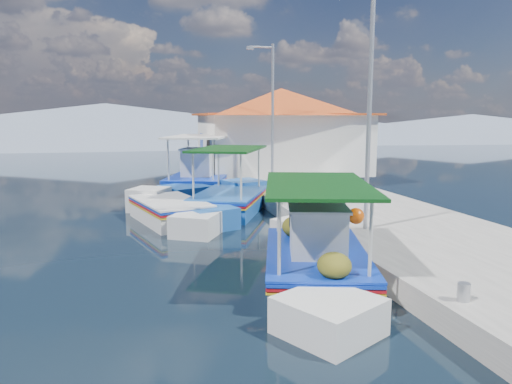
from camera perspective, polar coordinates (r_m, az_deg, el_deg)
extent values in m
plane|color=black|center=(9.94, -6.47, -11.19)|extent=(160.00, 160.00, 0.00)
cube|color=#A7A39C|center=(17.11, 10.73, -1.88)|extent=(5.00, 44.00, 0.50)
cylinder|color=#A5A8AD|center=(8.45, 23.51, -10.88)|extent=(0.20, 0.20, 0.30)
cylinder|color=#A5A8AD|center=(12.62, 9.65, -3.84)|extent=(0.20, 0.20, 0.30)
cylinder|color=#A5A8AD|center=(18.17, 2.10, 0.17)|extent=(0.20, 0.20, 0.30)
cylinder|color=#A5A8AD|center=(23.95, -1.86, 2.29)|extent=(0.20, 0.20, 0.30)
cube|color=silver|center=(10.23, 7.13, -9.45)|extent=(2.96, 4.26, 0.85)
cube|color=silver|center=(12.25, -0.16, -5.77)|extent=(1.92, 1.92, 0.94)
cube|color=silver|center=(8.52, 17.58, -13.66)|extent=(1.86, 1.86, 0.80)
cube|color=#0D30AC|center=(10.11, 7.18, -7.34)|extent=(3.05, 4.39, 0.05)
cube|color=maroon|center=(10.13, 7.17, -7.73)|extent=(3.05, 4.39, 0.04)
cube|color=gold|center=(10.15, 7.16, -8.07)|extent=(3.05, 4.39, 0.04)
cube|color=#0D30AC|center=(10.10, 7.18, -7.00)|extent=(3.06, 4.36, 0.04)
cube|color=brown|center=(10.10, 7.18, -7.15)|extent=(2.79, 4.14, 0.04)
cube|color=silver|center=(9.78, 8.19, -4.74)|extent=(1.36, 1.41, 0.98)
cube|color=silver|center=(9.67, 8.25, -1.82)|extent=(1.48, 1.53, 0.05)
cylinder|color=beige|center=(10.85, -1.28, -2.09)|extent=(0.06, 0.06, 1.43)
cylinder|color=beige|center=(11.67, 5.48, -1.35)|extent=(0.06, 0.06, 1.43)
cylinder|color=beige|center=(8.22, 9.79, -5.80)|extent=(0.06, 0.06, 1.43)
cylinder|color=beige|center=(9.28, 17.27, -4.38)|extent=(0.06, 0.06, 1.43)
cube|color=#0A360F|center=(9.81, 7.34, 0.89)|extent=(3.06, 4.29, 0.06)
ellipsoid|color=#484C14|center=(10.84, 1.69, -4.59)|extent=(0.68, 0.75, 0.51)
ellipsoid|color=#484C14|center=(11.54, 3.16, -3.97)|extent=(0.57, 0.63, 0.43)
ellipsoid|color=#484C14|center=(8.99, 14.38, -7.88)|extent=(0.61, 0.67, 0.45)
sphere|color=#D34C06|center=(10.90, 9.28, -2.40)|extent=(0.36, 0.36, 0.36)
cube|color=#1C56AA|center=(17.19, -3.24, -1.79)|extent=(3.38, 4.22, 0.95)
cube|color=#1C56AA|center=(19.24, -7.57, -0.35)|extent=(1.85, 1.85, 1.05)
cube|color=#1C56AA|center=(15.32, 2.03, -3.10)|extent=(1.80, 1.80, 0.90)
cube|color=#0D30AC|center=(17.12, -3.26, -0.34)|extent=(3.48, 4.34, 0.06)
cube|color=maroon|center=(17.13, -3.25, -0.61)|extent=(3.48, 4.34, 0.05)
cube|color=gold|center=(17.14, -3.25, -0.84)|extent=(3.48, 4.34, 0.04)
cube|color=#1C56AA|center=(17.11, -3.26, -0.11)|extent=(3.48, 4.32, 0.05)
cube|color=brown|center=(17.11, -3.26, -0.21)|extent=(3.20, 4.08, 0.05)
cylinder|color=beige|center=(17.88, -8.29, 2.69)|extent=(0.07, 0.07, 1.60)
cylinder|color=beige|center=(18.73, -4.06, 3.04)|extent=(0.07, 0.07, 1.60)
cylinder|color=beige|center=(15.28, -2.33, 1.73)|extent=(0.07, 0.07, 1.60)
cylinder|color=beige|center=(16.27, 2.22, 2.17)|extent=(0.07, 0.07, 1.60)
cube|color=#0A360F|center=(16.93, -3.30, 5.14)|extent=(3.47, 4.26, 0.07)
cube|color=silver|center=(15.95, -10.20, -2.79)|extent=(2.59, 3.66, 0.92)
cube|color=silver|center=(18.05, -8.73, -1.02)|extent=(1.71, 1.71, 1.02)
cube|color=silver|center=(13.91, -12.06, -4.56)|extent=(1.66, 1.66, 0.87)
cube|color=#0D30AC|center=(15.87, -10.24, -1.28)|extent=(2.66, 3.77, 0.06)
cube|color=maroon|center=(15.88, -10.23, -1.56)|extent=(2.66, 3.77, 0.05)
cube|color=gold|center=(15.89, -10.22, -1.80)|extent=(2.66, 3.77, 0.04)
cube|color=silver|center=(15.86, -10.24, -1.04)|extent=(2.67, 3.74, 0.05)
cube|color=brown|center=(15.86, -10.24, -1.14)|extent=(2.44, 3.55, 0.05)
cube|color=#1C56AA|center=(21.87, -6.69, 0.53)|extent=(3.64, 4.98, 1.05)
cube|color=#1C56AA|center=(24.55, -9.74, 1.69)|extent=(2.25, 2.25, 1.17)
cube|color=#1C56AA|center=(19.34, -2.95, -0.52)|extent=(2.19, 2.19, 1.00)
cube|color=#0D30AC|center=(21.81, -6.72, 1.80)|extent=(3.75, 5.13, 0.07)
cube|color=maroon|center=(21.82, -6.71, 1.57)|extent=(3.75, 5.13, 0.06)
cube|color=gold|center=(21.83, -6.71, 1.36)|extent=(3.75, 5.13, 0.04)
cube|color=#0D30AC|center=(21.80, -6.72, 2.00)|extent=(3.75, 5.10, 0.06)
cube|color=brown|center=(21.80, -6.72, 1.91)|extent=(3.43, 4.84, 0.06)
cube|color=silver|center=(21.44, -6.36, 3.44)|extent=(1.68, 1.78, 1.22)
cube|color=silver|center=(21.39, -6.39, 5.13)|extent=(1.82, 1.92, 0.07)
cylinder|color=beige|center=(23.06, -10.89, 4.41)|extent=(0.08, 0.08, 1.78)
cylinder|color=beige|center=(23.80, -6.71, 4.65)|extent=(0.08, 0.08, 1.78)
cylinder|color=beige|center=(19.62, -6.82, 3.75)|extent=(0.08, 0.08, 1.78)
cylinder|color=beige|center=(20.50, -2.11, 4.02)|extent=(0.08, 0.08, 1.78)
cube|color=silver|center=(21.66, -6.80, 6.58)|extent=(3.75, 5.02, 0.08)
cube|color=white|center=(25.40, 2.98, 5.72)|extent=(8.00, 6.00, 3.00)
cube|color=#C4431B|center=(25.36, 3.01, 9.21)|extent=(8.64, 6.48, 0.10)
pyramid|color=#C4431B|center=(25.37, 3.02, 10.68)|extent=(10.49, 10.49, 1.40)
cube|color=brown|center=(23.59, -5.64, 4.22)|extent=(0.06, 1.00, 2.00)
cube|color=#0D30AC|center=(26.02, -6.46, 5.97)|extent=(0.06, 1.20, 0.90)
cylinder|color=#A5A8AD|center=(12.65, 13.35, 9.09)|extent=(0.12, 0.12, 6.00)
cylinder|color=#A5A8AD|center=(21.07, 1.99, 9.15)|extent=(0.12, 0.12, 6.00)
cylinder|color=#A5A8AD|center=(21.14, 0.67, 16.90)|extent=(1.00, 0.08, 0.08)
cube|color=#A5A8AD|center=(21.02, -0.71, 16.81)|extent=(0.30, 0.14, 0.14)
cone|color=slate|center=(65.39, -17.44, 7.66)|extent=(96.00, 96.00, 5.50)
cone|color=slate|center=(70.34, 7.99, 7.34)|extent=(76.80, 76.80, 3.80)
cone|color=slate|center=(82.95, 24.37, 7.01)|extent=(89.60, 89.60, 4.20)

